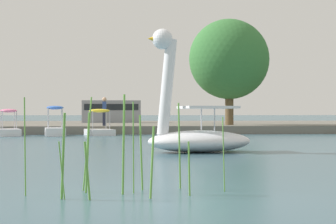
# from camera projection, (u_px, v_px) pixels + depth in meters

# --- Properties ---
(ground_plane) EXTENTS (561.47, 561.47, 0.00)m
(ground_plane) POSITION_uv_depth(u_px,v_px,m) (164.00, 199.00, 8.77)
(ground_plane) COLOR #385966
(shore_bank_far) EXTENTS (138.47, 22.24, 0.48)m
(shore_bank_far) POSITION_uv_depth(u_px,v_px,m) (128.00, 126.00, 45.63)
(shore_bank_far) COLOR #6B665B
(shore_bank_far) RESTS_ON ground_plane
(swan_boat) EXTENTS (3.58, 2.29, 3.88)m
(swan_boat) POSITION_uv_depth(u_px,v_px,m) (195.00, 129.00, 19.07)
(swan_boat) COLOR white
(swan_boat) RESTS_ON ground_plane
(pedal_boat_yellow) EXTENTS (1.80, 2.29, 1.46)m
(pedal_boat_yellow) POSITION_uv_depth(u_px,v_px,m) (99.00, 128.00, 33.20)
(pedal_boat_yellow) COLOR white
(pedal_boat_yellow) RESTS_ON ground_plane
(pedal_boat_blue) EXTENTS (1.34, 2.16, 1.63)m
(pedal_boat_blue) POSITION_uv_depth(u_px,v_px,m) (55.00, 127.00, 32.64)
(pedal_boat_blue) COLOR white
(pedal_boat_blue) RESTS_ON ground_plane
(pedal_boat_pink) EXTENTS (1.60, 2.09, 1.46)m
(pedal_boat_pink) POSITION_uv_depth(u_px,v_px,m) (9.00, 128.00, 32.52)
(pedal_boat_pink) COLOR white
(pedal_boat_pink) RESTS_ON ground_plane
(tree_broadleaf_right) EXTENTS (6.66, 6.36, 6.70)m
(tree_broadleaf_right) POSITION_uv_depth(u_px,v_px,m) (229.00, 59.00, 38.12)
(tree_broadleaf_right) COLOR brown
(tree_broadleaf_right) RESTS_ON shore_bank_far
(person_on_path) EXTENTS (0.26, 0.26, 1.70)m
(person_on_path) POSITION_uv_depth(u_px,v_px,m) (104.00, 110.00, 35.74)
(person_on_path) COLOR #23283D
(person_on_path) RESTS_ON shore_bank_far
(parked_van) EXTENTS (4.55, 1.93, 1.72)m
(parked_van) POSITION_uv_depth(u_px,v_px,m) (112.00, 111.00, 47.11)
(parked_van) COLOR gray
(parked_van) RESTS_ON shore_bank_far
(reed_clump_foreground) EXTENTS (3.14, 1.28, 1.54)m
(reed_clump_foreground) POSITION_uv_depth(u_px,v_px,m) (117.00, 153.00, 9.28)
(reed_clump_foreground) COLOR #568E38
(reed_clump_foreground) RESTS_ON ground_plane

